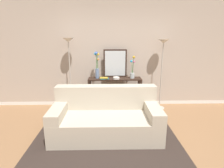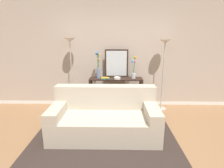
{
  "view_description": "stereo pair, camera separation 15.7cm",
  "coord_description": "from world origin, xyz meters",
  "px_view_note": "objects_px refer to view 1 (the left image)",
  "views": [
    {
      "loc": [
        -0.15,
        -2.82,
        1.83
      ],
      "look_at": [
        -0.06,
        1.07,
        0.83
      ],
      "focal_mm": 30.13,
      "sensor_mm": 36.0,
      "label": 1
    },
    {
      "loc": [
        0.01,
        -2.82,
        1.83
      ],
      "look_at": [
        -0.06,
        1.07,
        0.83
      ],
      "focal_mm": 30.13,
      "sensor_mm": 36.0,
      "label": 2
    }
  ],
  "objects_px": {
    "couch": "(106,119)",
    "vase_short_flowers": "(132,71)",
    "floor_lamp_left": "(69,54)",
    "book_stack": "(104,78)",
    "floor_lamp_right": "(163,55)",
    "console_table": "(115,88)",
    "book_row_under_console": "(103,106)",
    "vase_tall_flowers": "(97,67)",
    "wall_mirror": "(115,63)",
    "fruit_bowl": "(116,78)"
  },
  "relations": [
    {
      "from": "console_table",
      "to": "floor_lamp_left",
      "type": "distance_m",
      "value": 1.39
    },
    {
      "from": "wall_mirror",
      "to": "floor_lamp_right",
      "type": "bearing_deg",
      "value": -8.66
    },
    {
      "from": "floor_lamp_right",
      "to": "wall_mirror",
      "type": "relative_size",
      "value": 2.5
    },
    {
      "from": "floor_lamp_left",
      "to": "fruit_bowl",
      "type": "distance_m",
      "value": 1.27
    },
    {
      "from": "floor_lamp_left",
      "to": "book_stack",
      "type": "distance_m",
      "value": 1.02
    },
    {
      "from": "wall_mirror",
      "to": "vase_tall_flowers",
      "type": "height_order",
      "value": "wall_mirror"
    },
    {
      "from": "floor_lamp_left",
      "to": "vase_short_flowers",
      "type": "bearing_deg",
      "value": 0.62
    },
    {
      "from": "fruit_bowl",
      "to": "book_stack",
      "type": "xyz_separation_m",
      "value": [
        -0.29,
        0.02,
        -0.01
      ]
    },
    {
      "from": "couch",
      "to": "vase_short_flowers",
      "type": "xyz_separation_m",
      "value": [
        0.65,
        1.3,
        0.68
      ]
    },
    {
      "from": "floor_lamp_left",
      "to": "wall_mirror",
      "type": "relative_size",
      "value": 2.55
    },
    {
      "from": "wall_mirror",
      "to": "fruit_bowl",
      "type": "xyz_separation_m",
      "value": [
        0.02,
        -0.25,
        -0.32
      ]
    },
    {
      "from": "console_table",
      "to": "book_stack",
      "type": "height_order",
      "value": "book_stack"
    },
    {
      "from": "book_row_under_console",
      "to": "floor_lamp_right",
      "type": "bearing_deg",
      "value": -1.1
    },
    {
      "from": "book_row_under_console",
      "to": "floor_lamp_left",
      "type": "bearing_deg",
      "value": -177.98
    },
    {
      "from": "fruit_bowl",
      "to": "floor_lamp_right",
      "type": "bearing_deg",
      "value": 4.06
    },
    {
      "from": "vase_tall_flowers",
      "to": "wall_mirror",
      "type": "bearing_deg",
      "value": 17.08
    },
    {
      "from": "floor_lamp_left",
      "to": "couch",
      "type": "bearing_deg",
      "value": -55.16
    },
    {
      "from": "couch",
      "to": "book_stack",
      "type": "xyz_separation_m",
      "value": [
        -0.05,
        1.22,
        0.51
      ]
    },
    {
      "from": "book_stack",
      "to": "couch",
      "type": "bearing_deg",
      "value": -87.54
    },
    {
      "from": "vase_tall_flowers",
      "to": "book_stack",
      "type": "distance_m",
      "value": 0.33
    },
    {
      "from": "book_stack",
      "to": "vase_tall_flowers",
      "type": "bearing_deg",
      "value": 151.69
    },
    {
      "from": "floor_lamp_right",
      "to": "book_stack",
      "type": "xyz_separation_m",
      "value": [
        -1.42,
        -0.06,
        -0.56
      ]
    },
    {
      "from": "couch",
      "to": "fruit_bowl",
      "type": "height_order",
      "value": "couch"
    },
    {
      "from": "couch",
      "to": "vase_tall_flowers",
      "type": "distance_m",
      "value": 1.55
    },
    {
      "from": "console_table",
      "to": "book_row_under_console",
      "type": "bearing_deg",
      "value": -180.0
    },
    {
      "from": "floor_lamp_right",
      "to": "book_stack",
      "type": "bearing_deg",
      "value": -177.6
    },
    {
      "from": "floor_lamp_left",
      "to": "vase_short_flowers",
      "type": "height_order",
      "value": "floor_lamp_left"
    },
    {
      "from": "floor_lamp_left",
      "to": "console_table",
      "type": "bearing_deg",
      "value": 1.46
    },
    {
      "from": "wall_mirror",
      "to": "vase_short_flowers",
      "type": "height_order",
      "value": "wall_mirror"
    },
    {
      "from": "fruit_bowl",
      "to": "book_stack",
      "type": "bearing_deg",
      "value": 176.05
    },
    {
      "from": "couch",
      "to": "floor_lamp_left",
      "type": "distance_m",
      "value": 1.91
    },
    {
      "from": "console_table",
      "to": "vase_tall_flowers",
      "type": "height_order",
      "value": "vase_tall_flowers"
    },
    {
      "from": "wall_mirror",
      "to": "vase_tall_flowers",
      "type": "relative_size",
      "value": 1.07
    },
    {
      "from": "wall_mirror",
      "to": "book_row_under_console",
      "type": "bearing_deg",
      "value": -155.39
    },
    {
      "from": "floor_lamp_right",
      "to": "vase_tall_flowers",
      "type": "relative_size",
      "value": 2.69
    },
    {
      "from": "floor_lamp_left",
      "to": "book_stack",
      "type": "height_order",
      "value": "floor_lamp_left"
    },
    {
      "from": "console_table",
      "to": "book_stack",
      "type": "xyz_separation_m",
      "value": [
        -0.26,
        -0.09,
        0.27
      ]
    },
    {
      "from": "floor_lamp_left",
      "to": "book_stack",
      "type": "relative_size",
      "value": 8.21
    },
    {
      "from": "couch",
      "to": "console_table",
      "type": "bearing_deg",
      "value": 80.86
    },
    {
      "from": "console_table",
      "to": "fruit_bowl",
      "type": "distance_m",
      "value": 0.3
    },
    {
      "from": "couch",
      "to": "fruit_bowl",
      "type": "xyz_separation_m",
      "value": [
        0.24,
        1.2,
        0.52
      ]
    },
    {
      "from": "wall_mirror",
      "to": "vase_short_flowers",
      "type": "distance_m",
      "value": 0.48
    },
    {
      "from": "console_table",
      "to": "floor_lamp_right",
      "type": "distance_m",
      "value": 1.42
    },
    {
      "from": "console_table",
      "to": "vase_tall_flowers",
      "type": "distance_m",
      "value": 0.69
    },
    {
      "from": "couch",
      "to": "wall_mirror",
      "type": "distance_m",
      "value": 1.7
    },
    {
      "from": "floor_lamp_right",
      "to": "vase_short_flowers",
      "type": "relative_size",
      "value": 3.16
    },
    {
      "from": "floor_lamp_right",
      "to": "book_stack",
      "type": "relative_size",
      "value": 8.05
    },
    {
      "from": "console_table",
      "to": "floor_lamp_left",
      "type": "height_order",
      "value": "floor_lamp_left"
    },
    {
      "from": "floor_lamp_left",
      "to": "fruit_bowl",
      "type": "xyz_separation_m",
      "value": [
        1.13,
        -0.08,
        -0.58
      ]
    },
    {
      "from": "vase_tall_flowers",
      "to": "fruit_bowl",
      "type": "distance_m",
      "value": 0.55
    }
  ]
}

